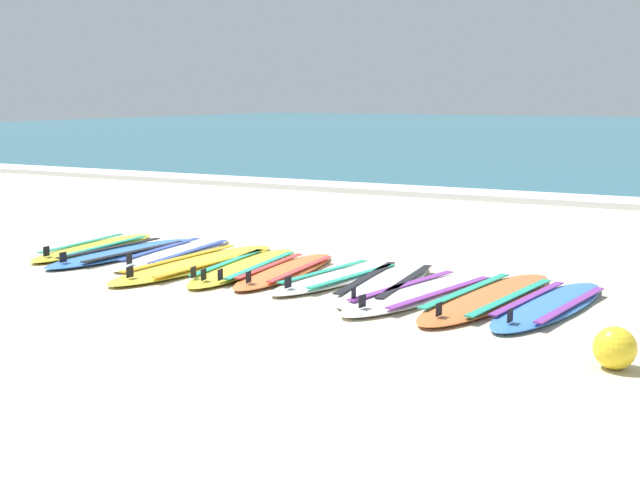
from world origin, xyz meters
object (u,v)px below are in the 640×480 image
(surfboard_2, at_px, (175,253))
(surfboard_10, at_px, (549,305))
(surfboard_4, at_px, (245,267))
(surfboard_3, at_px, (197,264))
(beach_ball, at_px, (615,348))
(surfboard_0, at_px, (95,247))
(surfboard_9, at_px, (488,298))
(surfboard_6, at_px, (339,277))
(surfboard_7, at_px, (386,283))
(surfboard_5, at_px, (286,271))
(surfboard_1, at_px, (123,253))
(surfboard_8, at_px, (422,292))

(surfboard_2, height_order, surfboard_10, same)
(surfboard_4, height_order, surfboard_10, same)
(surfboard_3, relative_size, beach_ball, 8.83)
(surfboard_0, height_order, surfboard_9, same)
(surfboard_2, bearing_deg, surfboard_9, -6.32)
(surfboard_2, relative_size, surfboard_6, 1.09)
(surfboard_7, bearing_deg, surfboard_6, 178.62)
(surfboard_3, height_order, surfboard_6, same)
(surfboard_7, bearing_deg, surfboard_2, 173.91)
(surfboard_3, xyz_separation_m, surfboard_10, (3.84, -0.07, 0.00))
(surfboard_3, distance_m, surfboard_9, 3.28)
(surfboard_7, height_order, surfboard_10, same)
(surfboard_4, relative_size, surfboard_9, 0.90)
(surfboard_6, relative_size, surfboard_7, 0.91)
(surfboard_5, xyz_separation_m, beach_ball, (3.54, -1.64, 0.11))
(surfboard_0, bearing_deg, beach_ball, -15.57)
(surfboard_1, bearing_deg, beach_ball, -15.88)
(surfboard_8, distance_m, surfboard_10, 1.17)
(surfboard_4, height_order, surfboard_5, same)
(surfboard_2, relative_size, surfboard_10, 1.02)
(surfboard_9, distance_m, surfboard_10, 0.56)
(surfboard_3, xyz_separation_m, surfboard_8, (2.67, -0.13, 0.00))
(surfboard_2, xyz_separation_m, surfboard_4, (1.15, -0.30, 0.00))
(surfboard_1, bearing_deg, surfboard_7, -0.64)
(surfboard_3, bearing_deg, surfboard_7, 2.29)
(surfboard_3, height_order, surfboard_8, same)
(surfboard_0, height_order, surfboard_1, same)
(surfboard_7, xyz_separation_m, beach_ball, (2.38, -1.59, 0.11))
(surfboard_4, bearing_deg, surfboard_7, -0.08)
(surfboard_6, height_order, beach_ball, beach_ball)
(surfboard_5, bearing_deg, surfboard_9, -4.43)
(surfboard_7, xyz_separation_m, surfboard_10, (1.63, -0.16, 0.00))
(surfboard_8, bearing_deg, surfboard_7, 154.29)
(surfboard_1, distance_m, surfboard_9, 4.43)
(surfboard_0, distance_m, surfboard_3, 1.70)
(surfboard_5, height_order, surfboard_7, same)
(surfboard_3, height_order, surfboard_7, same)
(surfboard_0, height_order, surfboard_5, same)
(surfboard_3, bearing_deg, surfboard_0, 171.79)
(surfboard_2, relative_size, beach_ball, 7.63)
(surfboard_0, relative_size, surfboard_6, 1.01)
(surfboard_5, relative_size, surfboard_7, 0.90)
(surfboard_10, distance_m, beach_ball, 1.62)
(surfboard_3, bearing_deg, surfboard_6, 3.43)
(surfboard_6, xyz_separation_m, surfboard_7, (0.52, -0.01, -0.00))
(surfboard_0, relative_size, surfboard_10, 0.94)
(surfboard_2, bearing_deg, surfboard_3, -33.49)
(surfboard_4, xyz_separation_m, surfboard_6, (1.12, 0.01, -0.00))
(surfboard_3, bearing_deg, surfboard_2, 146.51)
(surfboard_1, xyz_separation_m, surfboard_9, (4.43, -0.17, -0.00))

